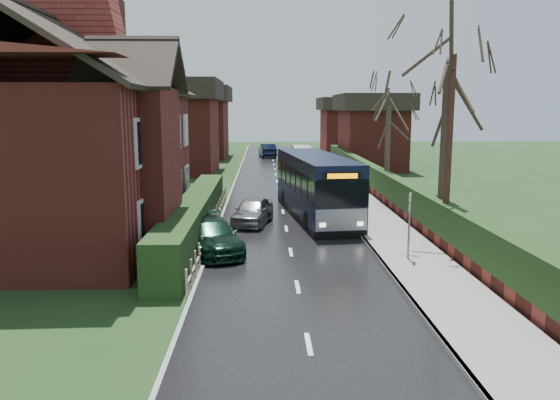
{
  "coord_description": "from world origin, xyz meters",
  "views": [
    {
      "loc": [
        -1.01,
        -17.61,
        5.29
      ],
      "look_at": [
        -0.37,
        3.1,
        1.8
      ],
      "focal_mm": 35.0,
      "sensor_mm": 36.0,
      "label": 1
    }
  ],
  "objects_px": {
    "car_green": "(213,236)",
    "telegraph_pole": "(449,154)",
    "car_silver": "(253,211)",
    "brick_house": "(72,131)",
    "bus_stop_sign": "(410,217)",
    "bus": "(316,186)"
  },
  "relations": [
    {
      "from": "car_silver",
      "to": "telegraph_pole",
      "type": "xyz_separation_m",
      "value": [
        7.3,
        -4.89,
        3.02
      ]
    },
    {
      "from": "brick_house",
      "to": "car_green",
      "type": "bearing_deg",
      "value": -24.14
    },
    {
      "from": "car_green",
      "to": "telegraph_pole",
      "type": "bearing_deg",
      "value": -16.41
    },
    {
      "from": "car_green",
      "to": "telegraph_pole",
      "type": "height_order",
      "value": "telegraph_pole"
    },
    {
      "from": "brick_house",
      "to": "bus",
      "type": "relative_size",
      "value": 1.44
    },
    {
      "from": "bus_stop_sign",
      "to": "car_green",
      "type": "bearing_deg",
      "value": -172.21
    },
    {
      "from": "brick_house",
      "to": "bus",
      "type": "bearing_deg",
      "value": 21.72
    },
    {
      "from": "brick_house",
      "to": "car_green",
      "type": "distance_m",
      "value": 7.42
    },
    {
      "from": "car_silver",
      "to": "car_green",
      "type": "xyz_separation_m",
      "value": [
        -1.4,
        -4.93,
        -0.0
      ]
    },
    {
      "from": "brick_house",
      "to": "bus_stop_sign",
      "type": "height_order",
      "value": "brick_house"
    },
    {
      "from": "brick_house",
      "to": "car_silver",
      "type": "xyz_separation_m",
      "value": [
        7.23,
        2.32,
        -3.75
      ]
    },
    {
      "from": "car_silver",
      "to": "telegraph_pole",
      "type": "height_order",
      "value": "telegraph_pole"
    },
    {
      "from": "car_silver",
      "to": "brick_house",
      "type": "bearing_deg",
      "value": -150.29
    },
    {
      "from": "brick_house",
      "to": "car_silver",
      "type": "height_order",
      "value": "brick_house"
    },
    {
      "from": "telegraph_pole",
      "to": "car_green",
      "type": "bearing_deg",
      "value": -165.02
    },
    {
      "from": "brick_house",
      "to": "telegraph_pole",
      "type": "relative_size",
      "value": 2.03
    },
    {
      "from": "brick_house",
      "to": "telegraph_pole",
      "type": "bearing_deg",
      "value": -10.05
    },
    {
      "from": "car_green",
      "to": "bus_stop_sign",
      "type": "relative_size",
      "value": 1.72
    },
    {
      "from": "brick_house",
      "to": "bus",
      "type": "height_order",
      "value": "brick_house"
    },
    {
      "from": "bus",
      "to": "telegraph_pole",
      "type": "height_order",
      "value": "telegraph_pole"
    },
    {
      "from": "car_silver",
      "to": "bus_stop_sign",
      "type": "height_order",
      "value": "bus_stop_sign"
    },
    {
      "from": "car_green",
      "to": "bus_stop_sign",
      "type": "xyz_separation_m",
      "value": [
        6.9,
        -1.59,
        1.01
      ]
    }
  ]
}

